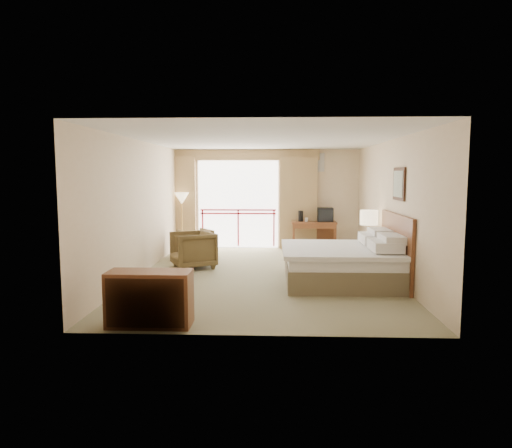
{
  "coord_description": "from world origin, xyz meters",
  "views": [
    {
      "loc": [
        0.19,
        -9.05,
        2.02
      ],
      "look_at": [
        -0.18,
        0.4,
        0.99
      ],
      "focal_mm": 32.0,
      "sensor_mm": 36.0,
      "label": 1
    }
  ],
  "objects_px": {
    "tv": "(325,215)",
    "floor_lamp": "(182,201)",
    "wastebasket": "(303,247)",
    "side_table": "(190,246)",
    "table_lamp": "(369,218)",
    "bed": "(344,263)",
    "armchair_far": "(195,256)",
    "armchair_near": "(193,268)",
    "nightstand": "(368,256)",
    "desk": "(313,228)",
    "dresser": "(150,299)"
  },
  "relations": [
    {
      "from": "table_lamp",
      "to": "wastebasket",
      "type": "relative_size",
      "value": 2.47
    },
    {
      "from": "bed",
      "to": "floor_lamp",
      "type": "distance_m",
      "value": 5.36
    },
    {
      "from": "wastebasket",
      "to": "tv",
      "type": "bearing_deg",
      "value": 32.31
    },
    {
      "from": "nightstand",
      "to": "table_lamp",
      "type": "bearing_deg",
      "value": 88.27
    },
    {
      "from": "wastebasket",
      "to": "side_table",
      "type": "relative_size",
      "value": 0.54
    },
    {
      "from": "tv",
      "to": "wastebasket",
      "type": "bearing_deg",
      "value": -151.04
    },
    {
      "from": "wastebasket",
      "to": "dresser",
      "type": "xyz_separation_m",
      "value": [
        -2.4,
        -5.88,
        0.24
      ]
    },
    {
      "from": "dresser",
      "to": "table_lamp",
      "type": "bearing_deg",
      "value": 43.66
    },
    {
      "from": "bed",
      "to": "armchair_near",
      "type": "bearing_deg",
      "value": 157.77
    },
    {
      "from": "side_table",
      "to": "floor_lamp",
      "type": "relative_size",
      "value": 0.32
    },
    {
      "from": "nightstand",
      "to": "tv",
      "type": "relative_size",
      "value": 1.39
    },
    {
      "from": "armchair_far",
      "to": "side_table",
      "type": "height_order",
      "value": "side_table"
    },
    {
      "from": "tv",
      "to": "wastebasket",
      "type": "height_order",
      "value": "tv"
    },
    {
      "from": "table_lamp",
      "to": "side_table",
      "type": "distance_m",
      "value": 4.16
    },
    {
      "from": "floor_lamp",
      "to": "dresser",
      "type": "height_order",
      "value": "floor_lamp"
    },
    {
      "from": "armchair_far",
      "to": "armchair_near",
      "type": "distance_m",
      "value": 1.51
    },
    {
      "from": "armchair_near",
      "to": "floor_lamp",
      "type": "bearing_deg",
      "value": 170.93
    },
    {
      "from": "desk",
      "to": "wastebasket",
      "type": "relative_size",
      "value": 4.38
    },
    {
      "from": "side_table",
      "to": "wastebasket",
      "type": "bearing_deg",
      "value": 23.6
    },
    {
      "from": "nightstand",
      "to": "desk",
      "type": "height_order",
      "value": "desk"
    },
    {
      "from": "tv",
      "to": "armchair_near",
      "type": "height_order",
      "value": "tv"
    },
    {
      "from": "tv",
      "to": "side_table",
      "type": "distance_m",
      "value": 3.76
    },
    {
      "from": "wastebasket",
      "to": "side_table",
      "type": "distance_m",
      "value": 2.99
    },
    {
      "from": "wastebasket",
      "to": "floor_lamp",
      "type": "distance_m",
      "value": 3.46
    },
    {
      "from": "wastebasket",
      "to": "floor_lamp",
      "type": "height_order",
      "value": "floor_lamp"
    },
    {
      "from": "armchair_near",
      "to": "wastebasket",
      "type": "bearing_deg",
      "value": 103.78
    },
    {
      "from": "nightstand",
      "to": "dresser",
      "type": "bearing_deg",
      "value": -135.32
    },
    {
      "from": "desk",
      "to": "side_table",
      "type": "relative_size",
      "value": 2.37
    },
    {
      "from": "armchair_far",
      "to": "armchair_near",
      "type": "relative_size",
      "value": 0.85
    },
    {
      "from": "table_lamp",
      "to": "wastebasket",
      "type": "height_order",
      "value": "table_lamp"
    },
    {
      "from": "bed",
      "to": "tv",
      "type": "xyz_separation_m",
      "value": [
        0.06,
        3.7,
        0.58
      ]
    },
    {
      "from": "table_lamp",
      "to": "side_table",
      "type": "height_order",
      "value": "table_lamp"
    },
    {
      "from": "floor_lamp",
      "to": "dresser",
      "type": "relative_size",
      "value": 1.39
    },
    {
      "from": "side_table",
      "to": "tv",
      "type": "bearing_deg",
      "value": 25.31
    },
    {
      "from": "bed",
      "to": "side_table",
      "type": "xyz_separation_m",
      "value": [
        -3.29,
        2.11,
        -0.03
      ]
    },
    {
      "from": "table_lamp",
      "to": "dresser",
      "type": "height_order",
      "value": "table_lamp"
    },
    {
      "from": "desk",
      "to": "wastebasket",
      "type": "distance_m",
      "value": 0.72
    },
    {
      "from": "bed",
      "to": "wastebasket",
      "type": "height_order",
      "value": "bed"
    },
    {
      "from": "table_lamp",
      "to": "wastebasket",
      "type": "distance_m",
      "value": 2.52
    },
    {
      "from": "bed",
      "to": "table_lamp",
      "type": "bearing_deg",
      "value": 61.76
    },
    {
      "from": "nightstand",
      "to": "side_table",
      "type": "bearing_deg",
      "value": 167.01
    },
    {
      "from": "wastebasket",
      "to": "armchair_far",
      "type": "distance_m",
      "value": 2.78
    },
    {
      "from": "table_lamp",
      "to": "floor_lamp",
      "type": "xyz_separation_m",
      "value": [
        -4.51,
        2.32,
        0.24
      ]
    },
    {
      "from": "tv",
      "to": "floor_lamp",
      "type": "distance_m",
      "value": 3.86
    },
    {
      "from": "wastebasket",
      "to": "armchair_far",
      "type": "xyz_separation_m",
      "value": [
        -2.72,
        -0.57,
        -0.14
      ]
    },
    {
      "from": "desk",
      "to": "floor_lamp",
      "type": "height_order",
      "value": "floor_lamp"
    },
    {
      "from": "table_lamp",
      "to": "armchair_near",
      "type": "relative_size",
      "value": 0.77
    },
    {
      "from": "nightstand",
      "to": "table_lamp",
      "type": "xyz_separation_m",
      "value": [
        0.0,
        0.05,
        0.81
      ]
    },
    {
      "from": "armchair_near",
      "to": "floor_lamp",
      "type": "height_order",
      "value": "floor_lamp"
    },
    {
      "from": "desk",
      "to": "tv",
      "type": "xyz_separation_m",
      "value": [
        0.3,
        -0.06,
        0.35
      ]
    }
  ]
}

